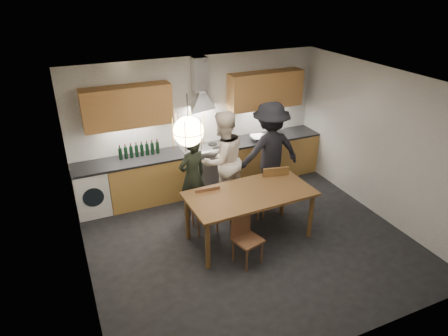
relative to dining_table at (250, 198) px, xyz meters
name	(u,v)px	position (x,y,z in m)	size (l,w,h in m)	color
ground	(249,240)	(-0.04, -0.09, -0.75)	(5.00, 5.00, 0.00)	black
room_shell	(252,145)	(-0.04, -0.09, 0.96)	(5.02, 4.52, 2.61)	silver
counter_run	(206,168)	(-0.01, 1.86, -0.30)	(5.00, 0.62, 0.90)	tan
range_stove	(205,169)	(-0.04, 1.86, -0.31)	(0.90, 0.60, 0.92)	silver
wall_fixtures	(201,97)	(-0.04, 1.98, 1.12)	(4.30, 0.54, 1.10)	tan
pendant_lamp	(188,131)	(-1.04, -0.19, 1.35)	(0.43, 0.43, 0.70)	black
dining_table	(250,198)	(0.00, 0.00, 0.00)	(2.04, 1.06, 0.85)	brown
chair_back_left	(206,206)	(-0.58, 0.42, -0.23)	(0.43, 0.43, 0.90)	brown
chair_back_mid	(250,194)	(0.27, 0.52, -0.27)	(0.50, 0.50, 0.83)	brown
chair_back_right	(273,187)	(0.69, 0.45, -0.18)	(0.53, 0.53, 0.99)	brown
chair_front	(244,234)	(-0.33, -0.48, -0.27)	(0.46, 0.46, 0.83)	brown
person_left	(192,176)	(-0.58, 1.06, 0.01)	(0.55, 0.36, 1.51)	black
person_mid	(223,160)	(0.03, 1.14, 0.17)	(0.89, 0.70, 1.84)	white
person_right	(270,151)	(0.96, 1.08, 0.20)	(1.23, 0.71, 1.90)	black
mixing_bowl	(258,138)	(1.11, 1.79, 0.19)	(0.34, 0.34, 0.08)	silver
stock_pot	(279,131)	(1.63, 1.87, 0.22)	(0.20, 0.20, 0.14)	silver
wine_bottles	(139,149)	(-1.29, 1.97, 0.29)	(0.76, 0.07, 0.28)	black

